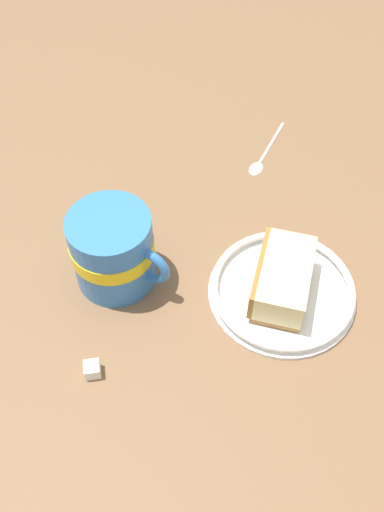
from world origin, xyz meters
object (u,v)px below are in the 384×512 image
Objects in this scene: cake_slice at (283,278)px; teaspoon at (262,158)px; small_plate at (282,290)px; sugar_cube at (92,369)px; tea_mug at (113,249)px.

teaspoon is at bearing -48.79° from cake_slice.
sugar_cube is at bearing 66.02° from small_plate.
cake_slice is 0.99× the size of tea_mug.
small_plate is at bearing -147.46° from tea_mug.
tea_mug is (17.09, 10.94, 2.10)cm from cake_slice.
tea_mug reaches higher than small_plate.
tea_mug is 29.51cm from teaspoon.
sugar_cube is (9.94, 22.36, -0.05)cm from small_plate.
cake_slice is 24.26cm from teaspoon.
small_plate is at bearing 131.81° from teaspoon.
small_plate is 2.37cm from cake_slice.
cake_slice reaches higher than sugar_cube.
cake_slice is 7.25× the size of sugar_cube.
cake_slice reaches higher than teaspoon.
teaspoon is at bearing -81.33° from sugar_cube.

